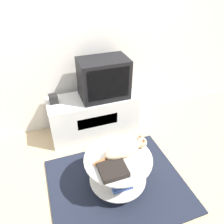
{
  "coord_description": "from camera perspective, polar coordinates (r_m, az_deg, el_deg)",
  "views": [
    {
      "loc": [
        -0.57,
        -1.41,
        2.05
      ],
      "look_at": [
        0.12,
        0.51,
        0.63
      ],
      "focal_mm": 35.0,
      "sensor_mm": 36.0,
      "label": 1
    }
  ],
  "objects": [
    {
      "name": "coffee_table",
      "position": [
        2.32,
        1.68,
        -14.61
      ],
      "size": [
        0.68,
        0.68,
        0.42
      ],
      "color": "#B2B2B7",
      "rests_on": "rug"
    },
    {
      "name": "wall_back",
      "position": [
        2.9,
        -8.15,
        19.47
      ],
      "size": [
        8.0,
        0.05,
        2.6
      ],
      "color": "silver",
      "rests_on": "ground_plane"
    },
    {
      "name": "tv_stand",
      "position": [
        3.05,
        -4.92,
        -0.77
      ],
      "size": [
        1.19,
        0.48,
        0.56
      ],
      "color": "silver",
      "rests_on": "ground_plane"
    },
    {
      "name": "ground_plane",
      "position": [
        2.56,
        1.38,
        -18.6
      ],
      "size": [
        12.0,
        12.0,
        0.0
      ],
      "primitive_type": "plane",
      "color": "tan"
    },
    {
      "name": "rug",
      "position": [
        2.55,
        1.38,
        -18.46
      ],
      "size": [
        1.45,
        1.22,
        0.02
      ],
      "color": "#1E2333",
      "rests_on": "ground_plane"
    },
    {
      "name": "tv",
      "position": [
        2.8,
        -2.19,
        8.74
      ],
      "size": [
        0.62,
        0.4,
        0.52
      ],
      "color": "black",
      "rests_on": "tv_stand"
    },
    {
      "name": "dvd_box",
      "position": [
        2.07,
        0.31,
        -14.92
      ],
      "size": [
        0.25,
        0.22,
        0.05
      ],
      "color": "black",
      "rests_on": "coffee_table"
    },
    {
      "name": "speaker",
      "position": [
        2.85,
        -15.07,
        3.34
      ],
      "size": [
        0.11,
        0.11,
        0.11
      ],
      "color": "black",
      "rests_on": "tv_stand"
    },
    {
      "name": "cat",
      "position": [
        2.21,
        3.39,
        -9.58
      ],
      "size": [
        0.61,
        0.24,
        0.14
      ],
      "rotation": [
        0.0,
        0.0,
        0.17
      ],
      "color": "beige",
      "rests_on": "coffee_table"
    }
  ]
}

